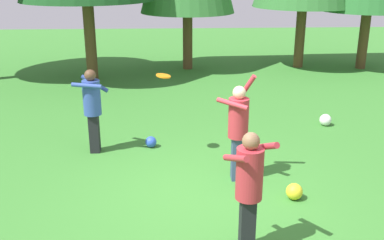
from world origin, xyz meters
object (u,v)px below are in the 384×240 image
(person_catcher, at_px, (92,104))
(ball_blue, at_px, (151,142))
(person_thrower, at_px, (238,125))
(frisbee, at_px, (163,76))
(ball_white, at_px, (325,120))
(ball_yellow, at_px, (294,192))
(person_bystander, at_px, (249,183))

(person_catcher, distance_m, ball_blue, 1.41)
(person_thrower, xyz_separation_m, frisbee, (-1.25, 1.05, 0.61))
(ball_white, bearing_deg, ball_yellow, -115.68)
(ball_white, bearing_deg, person_catcher, -165.81)
(person_catcher, relative_size, person_bystander, 1.01)
(person_catcher, height_order, ball_yellow, person_catcher)
(ball_yellow, bearing_deg, frisbee, 138.69)
(person_catcher, bearing_deg, person_thrower, -14.95)
(person_catcher, bearing_deg, ball_yellow, -19.29)
(person_thrower, height_order, person_bystander, person_thrower)
(ball_blue, xyz_separation_m, ball_white, (3.98, 1.11, 0.02))
(person_catcher, bearing_deg, ball_blue, 21.11)
(person_catcher, xyz_separation_m, person_bystander, (2.47, -3.43, -0.01))
(person_thrower, relative_size, ball_yellow, 6.92)
(person_catcher, bearing_deg, person_bystander, -42.06)
(ball_blue, distance_m, ball_white, 4.14)
(person_thrower, bearing_deg, person_catcher, 12.94)
(ball_white, bearing_deg, ball_blue, -164.39)
(person_bystander, bearing_deg, ball_yellow, -55.78)
(ball_blue, bearing_deg, person_bystander, -69.17)
(ball_yellow, bearing_deg, person_catcher, 148.51)
(frisbee, bearing_deg, person_bystander, -70.94)
(person_thrower, height_order, person_catcher, person_thrower)
(ball_blue, bearing_deg, frisbee, -58.51)
(frisbee, height_order, ball_blue, frisbee)
(person_bystander, bearing_deg, person_catcher, 16.68)
(frisbee, height_order, ball_white, frisbee)
(person_bystander, relative_size, frisbee, 5.15)
(ball_blue, bearing_deg, ball_yellow, -44.17)
(person_thrower, distance_m, ball_yellow, 1.41)
(person_bystander, distance_m, frisbee, 3.37)
(person_bystander, xyz_separation_m, ball_yellow, (0.98, 1.32, -0.84))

